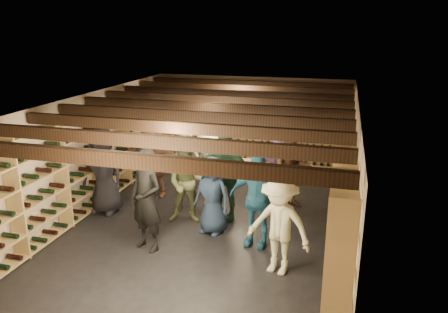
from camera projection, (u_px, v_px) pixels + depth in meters
name	position (u px, v px, depth m)	size (l,w,h in m)	color
ground	(211.00, 215.00, 9.07)	(8.00, 8.00, 0.00)	black
walls	(210.00, 160.00, 8.71)	(5.52, 8.02, 2.40)	#C3AF98
ceiling	(210.00, 100.00, 8.36)	(5.50, 8.00, 0.01)	beige
ceiling_joists	(210.00, 107.00, 8.40)	(5.40, 7.12, 0.18)	black
wine_rack_left	(97.00, 156.00, 9.40)	(0.32, 7.50, 2.15)	tan
wine_rack_right	(342.00, 177.00, 8.10)	(0.32, 7.50, 2.15)	tan
wine_rack_back	(250.00, 125.00, 12.28)	(4.70, 0.30, 2.15)	tan
crate_stack_left	(190.00, 160.00, 11.81)	(0.56, 0.42, 0.51)	tan
crate_stack_right	(241.00, 169.00, 11.10)	(0.54, 0.40, 0.51)	tan
crate_loose	(268.00, 189.00, 10.23)	(0.50, 0.33, 0.17)	tan
person_0	(103.00, 171.00, 8.96)	(0.89, 0.58, 1.82)	black
person_1	(146.00, 200.00, 7.46)	(0.67, 0.44, 1.84)	black
person_2	(187.00, 183.00, 8.53)	(0.80, 0.62, 1.64)	#5B643B
person_3	(279.00, 226.00, 6.76)	(1.05, 0.60, 1.62)	beige
person_4	(257.00, 199.00, 7.62)	(1.02, 0.42, 1.73)	#256487
person_5	(152.00, 159.00, 9.91)	(1.59, 0.51, 1.71)	brown
person_6	(212.00, 195.00, 8.12)	(0.73, 0.47, 1.49)	#1C2C45
person_7	(186.00, 170.00, 9.03)	(0.65, 0.43, 1.79)	gray
person_8	(292.00, 169.00, 9.23)	(0.83, 0.65, 1.72)	#4B2E1D
person_9	(212.00, 166.00, 9.37)	(1.13, 0.65, 1.75)	#B7B2A6
person_10	(224.00, 174.00, 8.66)	(1.10, 0.46, 1.87)	#264E32
person_11	(278.00, 167.00, 9.75)	(1.37, 0.44, 1.48)	#785187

